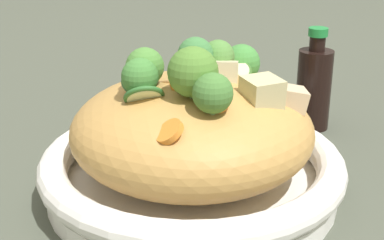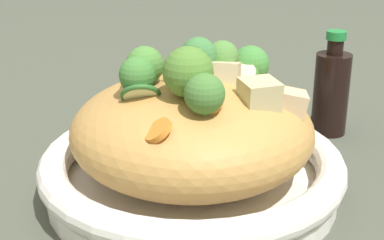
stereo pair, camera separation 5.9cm
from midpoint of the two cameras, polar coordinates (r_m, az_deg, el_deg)
name	(u,v)px [view 2 (the right image)]	position (r m, az deg, el deg)	size (l,w,h in m)	color
ground_plane	(192,192)	(0.62, 2.72, -7.29)	(3.00, 3.00, 0.00)	#454B3E
serving_bowl	(192,170)	(0.61, 2.76, -5.12)	(0.32, 0.32, 0.05)	white
noodle_heap	(192,129)	(0.59, 2.85, -1.00)	(0.25, 0.25, 0.11)	#BA8A47
broccoli_florets	(198,70)	(0.57, 3.50, 5.01)	(0.21, 0.18, 0.08)	#96B871
carrot_coins	(193,91)	(0.56, 3.10, 2.82)	(0.18, 0.09, 0.04)	orange
zucchini_slices	(179,84)	(0.58, 1.54, 3.57)	(0.13, 0.16, 0.03)	beige
chicken_chunks	(245,84)	(0.58, 8.26, 3.55)	(0.14, 0.11, 0.05)	beige
soy_sauce_bottle	(331,91)	(0.78, 15.85, 2.77)	(0.05, 0.05, 0.14)	black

